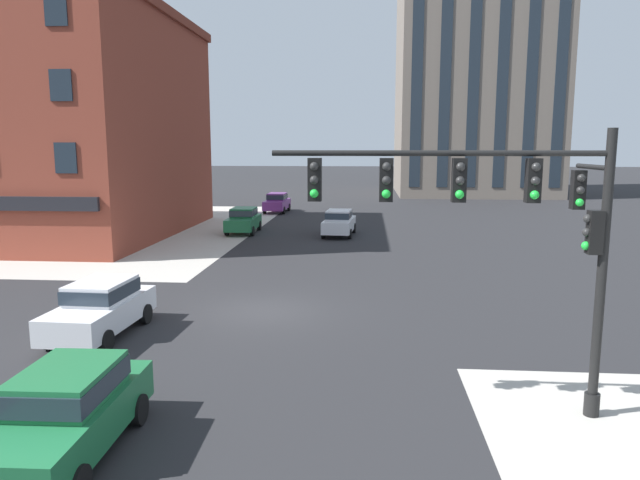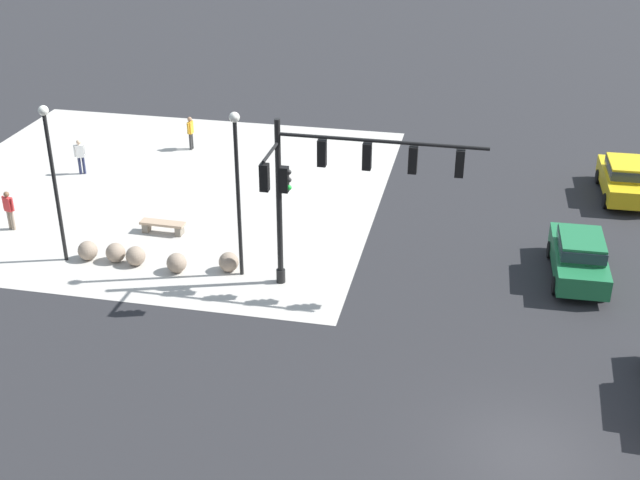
# 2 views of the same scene
# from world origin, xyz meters

# --- Properties ---
(ground_plane) EXTENTS (320.00, 320.00, 0.00)m
(ground_plane) POSITION_xyz_m (0.00, 0.00, 0.00)
(ground_plane) COLOR #262628
(sidewalk_corner_slab) EXTENTS (20.00, 19.00, 0.02)m
(sidewalk_corner_slab) POSITION_xyz_m (16.00, -14.50, 0.00)
(sidewalk_corner_slab) COLOR #B7B2A8
(sidewalk_corner_slab) RESTS_ON ground
(traffic_signal_main) EXTENTS (7.01, 2.09, 6.08)m
(traffic_signal_main) POSITION_xyz_m (6.70, -7.29, 4.19)
(traffic_signal_main) COLOR black
(traffic_signal_main) RESTS_ON ground
(bollard_sphere_curb_a) EXTENTS (0.73, 0.73, 0.73)m
(bollard_sphere_curb_a) POSITION_xyz_m (10.53, -7.87, 0.37)
(bollard_sphere_curb_a) COLOR gray
(bollard_sphere_curb_a) RESTS_ON ground
(bollard_sphere_curb_b) EXTENTS (0.73, 0.73, 0.73)m
(bollard_sphere_curb_b) POSITION_xyz_m (12.36, -7.41, 0.37)
(bollard_sphere_curb_b) COLOR gray
(bollard_sphere_curb_b) RESTS_ON ground
(bollard_sphere_curb_c) EXTENTS (0.73, 0.73, 0.73)m
(bollard_sphere_curb_c) POSITION_xyz_m (14.04, -7.60, 0.37)
(bollard_sphere_curb_c) COLOR gray
(bollard_sphere_curb_c) RESTS_ON ground
(bollard_sphere_curb_d) EXTENTS (0.73, 0.73, 0.73)m
(bollard_sphere_curb_d) POSITION_xyz_m (14.87, -7.70, 0.37)
(bollard_sphere_curb_d) COLOR gray
(bollard_sphere_curb_d) RESTS_ON ground
(bollard_sphere_curb_e) EXTENTS (0.73, 0.73, 0.73)m
(bollard_sphere_curb_e) POSITION_xyz_m (15.96, -7.64, 0.37)
(bollard_sphere_curb_e) COLOR gray
(bollard_sphere_curb_e) RESTS_ON ground
(bench_near_signal) EXTENTS (1.81, 0.53, 0.49)m
(bench_near_signal) POSITION_xyz_m (14.04, -10.30, 0.33)
(bench_near_signal) COLOR tan
(bench_near_signal) RESTS_ON ground
(pedestrian_near_bench) EXTENTS (0.23, 0.55, 1.68)m
(pedestrian_near_bench) POSITION_xyz_m (16.15, -19.52, 0.97)
(pedestrian_near_bench) COLOR #333333
(pedestrian_near_bench) RESTS_ON ground
(pedestrian_at_curb) EXTENTS (0.54, 0.27, 1.65)m
(pedestrian_at_curb) POSITION_xyz_m (20.11, -9.37, 0.94)
(pedestrian_at_curb) COLOR gray
(pedestrian_at_curb) RESTS_ON ground
(pedestrian_walking_east) EXTENTS (0.50, 0.33, 1.68)m
(pedestrian_walking_east) POSITION_xyz_m (20.01, -15.39, 0.96)
(pedestrian_walking_east) COLOR #232847
(pedestrian_walking_east) RESTS_ON ground
(street_lamp_corner_near) EXTENTS (0.36, 0.36, 6.13)m
(street_lamp_corner_near) POSITION_xyz_m (10.00, -7.72, 3.78)
(street_lamp_corner_near) COLOR black
(street_lamp_corner_near) RESTS_ON ground
(street_lamp_mid_sidewalk) EXTENTS (0.36, 0.36, 6.00)m
(street_lamp_mid_sidewalk) POSITION_xyz_m (16.76, -7.43, 3.71)
(street_lamp_mid_sidewalk) COLOR black
(street_lamp_mid_sidewalk) RESTS_ON ground
(car_main_northbound_near) EXTENTS (1.98, 4.45, 1.68)m
(car_main_northbound_near) POSITION_xyz_m (-1.86, -9.97, 0.92)
(car_main_northbound_near) COLOR #1E6B3D
(car_main_northbound_near) RESTS_ON ground
(car_main_northbound_far) EXTENTS (1.98, 4.45, 1.68)m
(car_main_northbound_far) POSITION_xyz_m (-4.25, -17.80, 0.92)
(car_main_northbound_far) COLOR gold
(car_main_northbound_far) RESTS_ON ground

